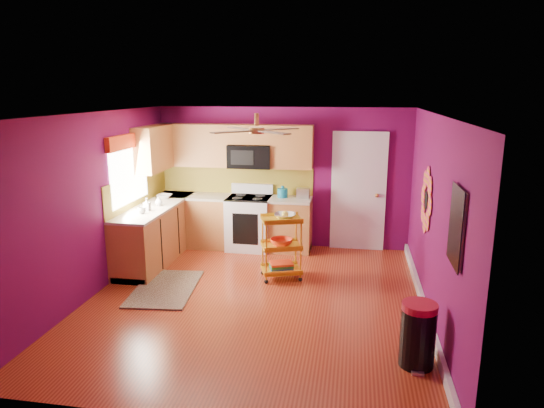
# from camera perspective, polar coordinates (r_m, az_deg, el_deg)

# --- Properties ---
(ground) EXTENTS (5.00, 5.00, 0.00)m
(ground) POSITION_cam_1_polar(r_m,az_deg,el_deg) (6.72, -2.00, -11.25)
(ground) COLOR maroon
(ground) RESTS_ON ground
(room_envelope) EXTENTS (4.54, 5.04, 2.52)m
(room_envelope) POSITION_cam_1_polar(r_m,az_deg,el_deg) (6.22, -1.88, 2.54)
(room_envelope) COLOR #630B49
(room_envelope) RESTS_ON ground
(lower_cabinets) EXTENTS (2.81, 2.31, 0.94)m
(lower_cabinets) POSITION_cam_1_polar(r_m,az_deg,el_deg) (8.55, -8.42, -2.84)
(lower_cabinets) COLOR #945828
(lower_cabinets) RESTS_ON ground
(electric_range) EXTENTS (0.76, 0.66, 1.13)m
(electric_range) POSITION_cam_1_polar(r_m,az_deg,el_deg) (8.67, -2.69, -2.15)
(electric_range) COLOR white
(electric_range) RESTS_ON ground
(upper_cabinetry) EXTENTS (2.80, 2.30, 1.26)m
(upper_cabinetry) POSITION_cam_1_polar(r_m,az_deg,el_deg) (8.59, -7.33, 6.56)
(upper_cabinetry) COLOR #945828
(upper_cabinetry) RESTS_ON ground
(left_window) EXTENTS (0.08, 1.35, 1.08)m
(left_window) POSITION_cam_1_polar(r_m,az_deg,el_deg) (7.92, -16.50, 5.10)
(left_window) COLOR white
(left_window) RESTS_ON ground
(panel_door) EXTENTS (0.95, 0.11, 2.15)m
(panel_door) POSITION_cam_1_polar(r_m,az_deg,el_deg) (8.63, 10.13, 1.29)
(panel_door) COLOR white
(panel_door) RESTS_ON ground
(right_wall_art) EXTENTS (0.04, 2.74, 1.04)m
(right_wall_art) POSITION_cam_1_polar(r_m,az_deg,el_deg) (5.88, 18.93, -0.69)
(right_wall_art) COLOR black
(right_wall_art) RESTS_ON ground
(ceiling_fan) EXTENTS (1.01, 1.01, 0.26)m
(ceiling_fan) POSITION_cam_1_polar(r_m,az_deg,el_deg) (6.33, -1.80, 8.74)
(ceiling_fan) COLOR #BF8C3F
(ceiling_fan) RESTS_ON ground
(shag_rug) EXTENTS (0.97, 1.44, 0.02)m
(shag_rug) POSITION_cam_1_polar(r_m,az_deg,el_deg) (7.23, -12.44, -9.66)
(shag_rug) COLOR black
(shag_rug) RESTS_ON ground
(rolling_cart) EXTENTS (0.69, 0.59, 1.05)m
(rolling_cart) POSITION_cam_1_polar(r_m,az_deg,el_deg) (7.27, 1.18, -4.75)
(rolling_cart) COLOR gold
(rolling_cart) RESTS_ON ground
(trash_can) EXTENTS (0.36, 0.39, 0.69)m
(trash_can) POSITION_cam_1_polar(r_m,az_deg,el_deg) (5.36, 16.77, -14.50)
(trash_can) COLOR black
(trash_can) RESTS_ON ground
(teal_kettle) EXTENTS (0.18, 0.18, 0.21)m
(teal_kettle) POSITION_cam_1_polar(r_m,az_deg,el_deg) (8.53, 1.25, 1.34)
(teal_kettle) COLOR #137595
(teal_kettle) RESTS_ON lower_cabinets
(toaster) EXTENTS (0.22, 0.15, 0.18)m
(toaster) POSITION_cam_1_polar(r_m,az_deg,el_deg) (8.46, 3.68, 1.26)
(toaster) COLOR beige
(toaster) RESTS_ON lower_cabinets
(soap_bottle_a) EXTENTS (0.09, 0.09, 0.20)m
(soap_bottle_a) POSITION_cam_1_polar(r_m,az_deg,el_deg) (7.82, -14.50, -0.07)
(soap_bottle_a) COLOR #EA3F72
(soap_bottle_a) RESTS_ON lower_cabinets
(soap_bottle_b) EXTENTS (0.12, 0.12, 0.15)m
(soap_bottle_b) POSITION_cam_1_polar(r_m,az_deg,el_deg) (8.14, -13.20, 0.34)
(soap_bottle_b) COLOR white
(soap_bottle_b) RESTS_ON lower_cabinets
(counter_dish) EXTENTS (0.26, 0.26, 0.06)m
(counter_dish) POSITION_cam_1_polar(r_m,az_deg,el_deg) (8.69, -12.54, 0.90)
(counter_dish) COLOR white
(counter_dish) RESTS_ON lower_cabinets
(counter_cup) EXTENTS (0.12, 0.12, 0.10)m
(counter_cup) POSITION_cam_1_polar(r_m,az_deg,el_deg) (7.68, -15.08, -0.74)
(counter_cup) COLOR white
(counter_cup) RESTS_ON lower_cabinets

